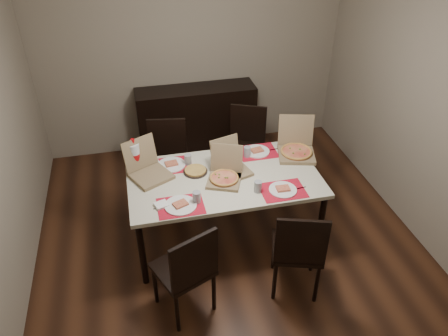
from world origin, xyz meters
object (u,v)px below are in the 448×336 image
at_px(pizza_box_center, 225,175).
at_px(chair_far_left, 168,158).
at_px(chair_near_right, 298,249).
at_px(chair_far_right, 246,143).
at_px(dining_table, 224,182).
at_px(soda_bottle, 135,157).
at_px(chair_near_left, 187,269).
at_px(dip_bowl, 238,164).
at_px(sideboard, 197,121).

bearing_deg(pizza_box_center, chair_far_left, 117.07).
xyz_separation_m(chair_near_right, chair_far_right, (0.04, 1.77, 0.00)).
distance_m(dining_table, soda_bottle, 0.88).
bearing_deg(chair_far_left, chair_near_left, -91.69).
xyz_separation_m(pizza_box_center, soda_bottle, (-0.79, 0.36, 0.09)).
bearing_deg(dining_table, soda_bottle, 158.68).
bearing_deg(chair_near_right, chair_far_left, 118.51).
bearing_deg(chair_far_right, dip_bowl, -111.63).
bearing_deg(dip_bowl, dining_table, -137.65).
bearing_deg(chair_far_right, pizza_box_center, -116.39).
relative_size(sideboard, chair_far_right, 1.61).
bearing_deg(sideboard, dining_table, -91.06).
bearing_deg(chair_near_left, chair_far_right, 61.16).
xyz_separation_m(chair_near_left, chair_far_left, (0.05, 1.66, 0.00)).
distance_m(sideboard, chair_far_right, 0.90).
relative_size(sideboard, chair_near_left, 1.61).
distance_m(dining_table, chair_far_left, 0.95).
xyz_separation_m(pizza_box_center, dip_bowl, (0.18, 0.21, -0.04)).
xyz_separation_m(dining_table, chair_far_left, (-0.45, 0.82, -0.17)).
relative_size(sideboard, chair_near_right, 1.61).
bearing_deg(soda_bottle, sideboard, 59.33).
relative_size(chair_far_left, dip_bowl, 9.00).
bearing_deg(dining_table, chair_near_left, -120.45).
xyz_separation_m(chair_near_left, chair_far_right, (0.98, 1.78, 0.00)).
height_order(dining_table, chair_far_right, chair_far_right).
bearing_deg(pizza_box_center, chair_near_right, -59.94).
relative_size(chair_near_left, dip_bowl, 9.00).
bearing_deg(sideboard, dip_bowl, -84.67).
height_order(chair_far_left, chair_far_right, same).
distance_m(chair_far_left, chair_far_right, 0.94).
xyz_separation_m(chair_near_left, dip_bowl, (0.67, 1.01, 0.25)).
height_order(chair_far_left, dip_bowl, chair_far_left).
bearing_deg(chair_near_right, sideboard, 99.29).
relative_size(chair_near_right, dip_bowl, 9.00).
distance_m(chair_near_left, soda_bottle, 1.26).
height_order(sideboard, dip_bowl, sideboard).
bearing_deg(soda_bottle, chair_far_left, 55.29).
distance_m(pizza_box_center, dip_bowl, 0.28).
bearing_deg(chair_near_left, chair_near_right, 0.84).
height_order(chair_near_right, dip_bowl, chair_near_right).
bearing_deg(pizza_box_center, dip_bowl, 49.22).
xyz_separation_m(sideboard, chair_near_right, (0.42, -2.55, 0.06)).
relative_size(dining_table, pizza_box_center, 4.27).
bearing_deg(dining_table, chair_far_left, 118.73).
xyz_separation_m(chair_near_right, dip_bowl, (-0.27, 0.99, 0.25)).
distance_m(sideboard, soda_bottle, 1.69).
distance_m(chair_far_right, pizza_box_center, 1.14).
xyz_separation_m(chair_far_right, pizza_box_center, (-0.49, -0.98, 0.29)).
relative_size(dip_bowl, soda_bottle, 0.30).
distance_m(chair_far_right, dip_bowl, 0.87).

